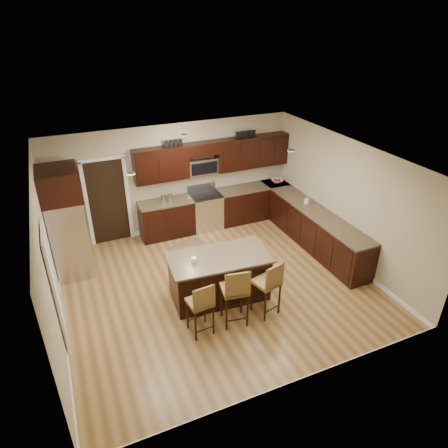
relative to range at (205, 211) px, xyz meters
name	(u,v)px	position (x,y,z in m)	size (l,w,h in m)	color
floor	(218,286)	(-0.68, -2.45, -0.47)	(6.00, 6.00, 0.00)	olive
ceiling	(217,160)	(-0.68, -2.45, 2.23)	(6.00, 6.00, 0.00)	silver
wall_back	(174,179)	(-0.68, 0.30, 0.88)	(6.00, 6.00, 0.00)	tan
wall_left	(48,263)	(-3.68, -2.45, 0.88)	(5.50, 5.50, 0.00)	tan
wall_right	(346,201)	(2.32, -2.45, 0.88)	(5.50, 5.50, 0.00)	tan
base_cabinets	(266,219)	(1.22, -1.01, -0.01)	(4.02, 3.96, 0.92)	black
upper_cabinets	(216,156)	(0.36, 0.13, 1.37)	(4.00, 0.33, 0.80)	black
range	(205,211)	(0.00, 0.00, 0.00)	(0.76, 0.64, 1.11)	silver
microwave	(202,166)	(0.00, 0.15, 1.15)	(0.76, 0.31, 0.40)	silver
doorway	(108,202)	(-2.33, 0.28, 0.56)	(0.85, 0.03, 2.06)	black
pantry_door	(55,290)	(-3.66, -2.75, 0.55)	(0.03, 0.80, 2.04)	white
letter_decor	(210,138)	(0.22, 0.13, 1.82)	(2.20, 0.03, 0.15)	black
island	(219,278)	(-0.78, -2.76, -0.04)	(1.98, 1.15, 0.92)	black
stool_left	(201,303)	(-1.46, -3.60, 0.19)	(0.43, 0.43, 1.06)	olive
stool_mid	(236,290)	(-0.83, -3.61, 0.27)	(0.51, 0.51, 1.19)	olive
stool_right	(269,283)	(-0.17, -3.60, 0.23)	(0.51, 0.51, 1.12)	olive
refrigerator	(66,222)	(-3.30, -0.75, 0.74)	(0.79, 0.92, 2.35)	silver
floor_mat	(188,247)	(-0.74, -0.76, -0.47)	(0.84, 0.56, 0.01)	brown
fruit_bowl	(277,181)	(2.07, 0.00, 0.49)	(0.32, 0.32, 0.08)	silver
soap_bottle	(307,200)	(2.02, -1.47, 0.54)	(0.08, 0.09, 0.18)	#B2B2B2
canister_tall	(163,199)	(-1.07, 0.00, 0.54)	(0.12, 0.12, 0.18)	silver
canister_short	(170,197)	(-0.91, 0.00, 0.54)	(0.11, 0.11, 0.17)	silver
island_jar	(194,260)	(-1.28, -2.76, 0.50)	(0.10, 0.10, 0.10)	white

